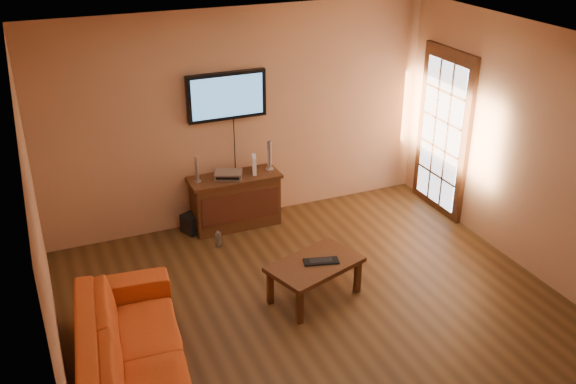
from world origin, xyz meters
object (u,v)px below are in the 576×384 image
speaker_right (269,157)px  game_console (254,165)px  television (227,96)px  keyboard (321,261)px  bottle (218,239)px  media_console (235,201)px  sofa (132,344)px  coffee_table (315,267)px  av_receiver (228,175)px  subwoofer (193,223)px  speaker_left (197,170)px

speaker_right → game_console: bearing=-171.0°
television → keyboard: (0.30, -2.04, -1.23)m
keyboard → television: bearing=98.5°
television → bottle: size_ratio=4.48×
media_console → keyboard: bearing=-80.7°
sofa → bottle: size_ratio=10.26×
coffee_table → television: bearing=96.8°
media_console → av_receiver: av_receiver is taller
subwoofer → keyboard: bearing=-87.9°
media_console → television: (0.00, 0.18, 1.32)m
media_console → av_receiver: 0.39m
sofa → bottle: (1.37, 1.99, -0.34)m
speaker_left → bottle: bearing=-79.3°
bottle → speaker_right: bearing=28.6°
sofa → keyboard: size_ratio=5.83×
sofa → subwoofer: size_ratio=9.58×
television → coffee_table: bearing=-83.2°
coffee_table → keyboard: (0.06, -0.02, 0.07)m
television → speaker_right: 0.95m
coffee_table → bottle: size_ratio=4.93×
av_receiver → media_console: bearing=22.5°
television → speaker_left: bearing=-161.9°
television → sofa: (-1.75, -2.61, -1.22)m
sofa → speaker_left: 2.80m
speaker_right → av_receiver: bearing=-177.0°
keyboard → coffee_table: bearing=165.5°
television → speaker_left: size_ratio=3.00×
speaker_right → av_receiver: size_ratio=1.15×
coffee_table → sofa: 2.08m
sofa → keyboard: 2.13m
bottle → keyboard: size_ratio=0.57×
speaker_left → television: bearing=18.1°
media_console → av_receiver: size_ratio=3.46×
speaker_left → subwoofer: (-0.09, 0.02, -0.72)m
speaker_right → television: bearing=162.7°
sofa → speaker_right: 3.35m
coffee_table → bottle: (-0.62, 1.41, -0.27)m
speaker_right → bottle: 1.24m
speaker_right → game_console: size_ratio=1.62×
media_console → game_console: game_console is taller
media_console → bottle: bearing=-130.7°
speaker_left → sofa: bearing=-117.6°
television → game_console: (0.26, -0.18, -0.86)m
coffee_table → sofa: bearing=-163.6°
sofa → speaker_left: bearing=-21.7°
coffee_table → keyboard: keyboard is taller
coffee_table → speaker_right: 1.95m
sofa → subwoofer: bearing=-19.9°
television → keyboard: bearing=-81.5°
speaker_right → sofa: bearing=-132.2°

